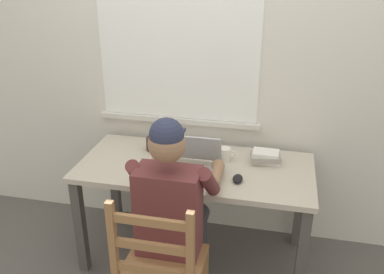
{
  "coord_description": "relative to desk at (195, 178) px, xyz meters",
  "views": [
    {
      "loc": [
        0.5,
        -2.32,
        1.98
      ],
      "look_at": [
        -0.01,
        -0.05,
        0.94
      ],
      "focal_mm": 39.0,
      "sensor_mm": 36.0,
      "label": 1
    }
  ],
  "objects": [
    {
      "name": "ground_plane",
      "position": [
        0.0,
        0.0,
        -0.63
      ],
      "size": [
        8.0,
        8.0,
        0.0
      ],
      "primitive_type": "plane",
      "color": "#56514C"
    },
    {
      "name": "back_wall",
      "position": [
        -0.0,
        0.42,
        0.67
      ],
      "size": [
        6.0,
        0.08,
        2.6
      ],
      "color": "silver",
      "rests_on": "ground"
    },
    {
      "name": "desk",
      "position": [
        0.0,
        0.0,
        0.0
      ],
      "size": [
        1.5,
        0.69,
        0.72
      ],
      "color": "#BCB29E",
      "rests_on": "ground"
    },
    {
      "name": "seated_person",
      "position": [
        -0.03,
        -0.42,
        0.06
      ],
      "size": [
        0.5,
        0.6,
        1.25
      ],
      "color": "brown",
      "rests_on": "ground"
    },
    {
      "name": "wooden_chair",
      "position": [
        -0.03,
        -0.7,
        -0.17
      ],
      "size": [
        0.42,
        0.42,
        0.94
      ],
      "color": "olive",
      "rests_on": "ground"
    },
    {
      "name": "laptop",
      "position": [
        0.0,
        -0.08,
        0.15
      ],
      "size": [
        0.33,
        0.33,
        0.21
      ],
      "color": "#ADAFB2",
      "rests_on": "desk"
    },
    {
      "name": "computer_mouse",
      "position": [
        0.29,
        -0.14,
        0.11
      ],
      "size": [
        0.06,
        0.1,
        0.03
      ],
      "primitive_type": "ellipsoid",
      "color": "black",
      "rests_on": "desk"
    },
    {
      "name": "coffee_mug_white",
      "position": [
        0.18,
        0.11,
        0.14
      ],
      "size": [
        0.11,
        0.07,
        0.09
      ],
      "color": "silver",
      "rests_on": "desk"
    },
    {
      "name": "coffee_mug_dark",
      "position": [
        -0.33,
        0.16,
        0.14
      ],
      "size": [
        0.12,
        0.09,
        0.09
      ],
      "color": "#38281E",
      "rests_on": "desk"
    },
    {
      "name": "book_stack_main",
      "position": [
        0.44,
        0.13,
        0.14
      ],
      "size": [
        0.2,
        0.15,
        0.08
      ],
      "color": "white",
      "rests_on": "desk"
    },
    {
      "name": "paper_pile_near_laptop",
      "position": [
        -0.03,
        0.22,
        0.1
      ],
      "size": [
        0.26,
        0.25,
        0.02
      ],
      "primitive_type": "cube",
      "rotation": [
        0.0,
        0.0,
        0.4
      ],
      "color": "white",
      "rests_on": "desk"
    }
  ]
}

